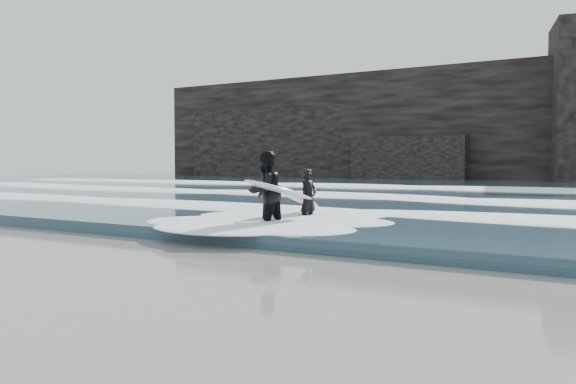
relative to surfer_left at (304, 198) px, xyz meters
The scene contains 8 objects.
ground 7.02m from the surfer_left, 90.94° to the right, with size 120.00×120.00×0.00m, color #846F51.
sea 22.03m from the surfer_left, 90.30° to the left, with size 90.00×52.00×0.30m, color #264152.
headland 39.25m from the surfer_left, 90.17° to the left, with size 70.00×9.00×10.00m, color black.
foam_near 2.07m from the surfer_left, 93.25° to the left, with size 60.00×3.20×0.20m, color white.
foam_mid 9.03m from the surfer_left, 90.73° to the left, with size 60.00×4.00×0.24m, color white.
foam_far 18.03m from the surfer_left, 90.37° to the left, with size 60.00×4.80×0.30m, color white.
surfer_left is the anchor object (origin of this frame).
surfer_right 1.88m from the surfer_left, 90.91° to the right, with size 1.48×2.37×2.04m.
Camera 1 is at (7.35, -6.41, 1.76)m, focal length 35.00 mm.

